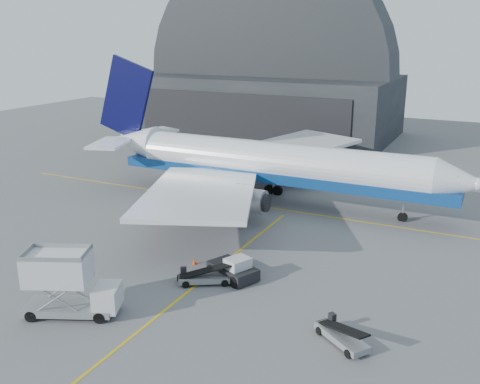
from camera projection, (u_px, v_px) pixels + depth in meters
The scene contains 9 objects.
ground at pixel (207, 277), 46.64m from camera, with size 200.00×200.00×0.00m, color #565659.
taxi_lines at pixel (265, 230), 57.53m from camera, with size 80.00×42.12×0.02m.
hangar at pixel (269, 88), 108.99m from camera, with size 50.00×28.30×28.00m.
airliner at pixel (264, 163), 66.13m from camera, with size 50.37×48.84×17.68m.
catering_truck at pixel (67, 285), 39.78m from camera, with size 7.55×5.26×4.88m.
pushback_tug at pixel (234, 269), 46.27m from camera, with size 5.07×4.08×2.06m.
belt_loader_a at pixel (205, 277), 45.31m from camera, with size 4.63×3.58×1.82m.
belt_loader_b at pixel (341, 336), 36.64m from camera, with size 4.40×3.74×1.77m.
traffic_cone at pixel (194, 262), 49.10m from camera, with size 0.38×0.38×0.55m.
Camera 1 is at (21.34, -36.89, 20.56)m, focal length 40.00 mm.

